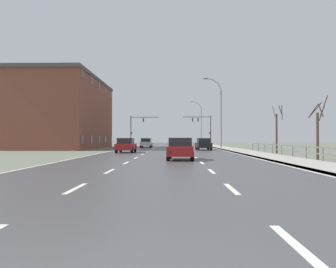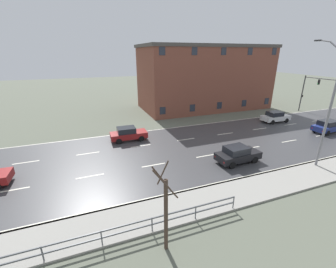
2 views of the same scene
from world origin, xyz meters
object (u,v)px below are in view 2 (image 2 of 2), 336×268
at_px(brick_building, 204,77).
at_px(street_lamp_midground, 328,109).
at_px(traffic_signal_left, 309,88).
at_px(car_far_right, 128,134).
at_px(car_near_left, 275,117).
at_px(car_near_right, 238,154).
at_px(car_distant, 328,126).

bearing_deg(brick_building, street_lamp_midground, -4.97).
bearing_deg(traffic_signal_left, car_far_right, -85.66).
height_order(traffic_signal_left, car_near_left, traffic_signal_left).
bearing_deg(car_near_right, car_distant, 97.25).
bearing_deg(car_distant, car_far_right, -107.82).
distance_m(traffic_signal_left, car_near_right, 25.31).
xyz_separation_m(car_near_left, car_far_right, (-0.42, -21.37, 0.00)).
height_order(street_lamp_midground, car_near_left, street_lamp_midground).
distance_m(car_near_left, car_distant, 6.41).
distance_m(street_lamp_midground, car_far_right, 19.13).
bearing_deg(car_distant, brick_building, -160.26).
distance_m(street_lamp_midground, car_near_left, 14.20).
distance_m(car_near_right, car_far_right, 12.19).
height_order(car_near_left, brick_building, brick_building).
xyz_separation_m(car_near_right, car_near_left, (-8.56, 13.14, 0.00)).
distance_m(car_near_left, brick_building, 14.01).
distance_m(car_distant, brick_building, 20.17).
xyz_separation_m(car_far_right, brick_building, (-11.83, 16.37, 4.62)).
xyz_separation_m(car_near_right, car_distant, (-2.74, 15.80, 0.00)).
relative_size(car_distant, brick_building, 0.19).
bearing_deg(car_near_right, traffic_signal_left, 114.18).
relative_size(car_near_right, brick_building, 0.18).
height_order(car_far_right, brick_building, brick_building).
relative_size(street_lamp_midground, traffic_signal_left, 1.76).
bearing_deg(traffic_signal_left, car_near_left, -73.52).
height_order(car_near_right, car_far_right, same).
bearing_deg(street_lamp_midground, car_far_right, -129.87).
bearing_deg(brick_building, car_near_right, -21.35).
relative_size(traffic_signal_left, car_distant, 1.43).
bearing_deg(car_near_right, brick_building, 156.07).
bearing_deg(car_far_right, car_distant, 76.52).
relative_size(street_lamp_midground, car_near_left, 2.54).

